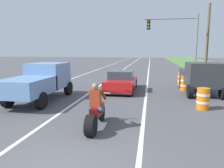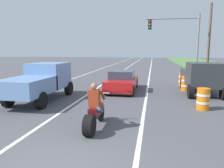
% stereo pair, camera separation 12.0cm
% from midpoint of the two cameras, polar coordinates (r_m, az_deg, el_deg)
% --- Properties ---
extents(lane_stripe_left_solid, '(0.14, 120.00, 0.01)m').
position_cam_midpoint_polar(lane_stripe_left_solid, '(25.33, -7.02, 2.78)').
color(lane_stripe_left_solid, white).
rests_on(lane_stripe_left_solid, ground).
extents(lane_stripe_right_solid, '(0.14, 120.00, 0.01)m').
position_cam_midpoint_polar(lane_stripe_right_solid, '(24.20, 9.51, 2.44)').
color(lane_stripe_right_solid, white).
rests_on(lane_stripe_right_solid, ground).
extents(lane_stripe_centre_dashed, '(0.14, 120.00, 0.01)m').
position_cam_midpoint_polar(lane_stripe_centre_dashed, '(24.51, 1.06, 2.65)').
color(lane_stripe_centre_dashed, white).
rests_on(lane_stripe_centre_dashed, ground).
extents(motorcycle_with_rider, '(0.70, 2.21, 1.62)m').
position_cam_midpoint_polar(motorcycle_with_rider, '(7.37, -4.89, -7.65)').
color(motorcycle_with_rider, black).
rests_on(motorcycle_with_rider, ground).
extents(sports_car_red, '(1.84, 4.30, 1.37)m').
position_cam_midpoint_polar(sports_car_red, '(14.37, 2.32, 0.68)').
color(sports_car_red, red).
rests_on(sports_car_red, ground).
extents(pickup_truck_left_lane_light_blue, '(2.02, 4.80, 1.98)m').
position_cam_midpoint_polar(pickup_truck_left_lane_light_blue, '(12.14, -18.80, 0.96)').
color(pickup_truck_left_lane_light_blue, '#6B93C6').
rests_on(pickup_truck_left_lane_light_blue, ground).
extents(pickup_truck_right_shoulder_dark_grey, '(2.02, 4.80, 1.98)m').
position_cam_midpoint_polar(pickup_truck_right_shoulder_dark_grey, '(14.65, 22.30, 2.06)').
color(pickup_truck_right_shoulder_dark_grey, '#2D3035').
rests_on(pickup_truck_right_shoulder_dark_grey, ground).
extents(traffic_light_mast_near, '(4.87, 0.34, 6.00)m').
position_cam_midpoint_polar(traffic_light_mast_near, '(21.23, 17.45, 12.11)').
color(traffic_light_mast_near, gray).
rests_on(traffic_light_mast_near, ground).
extents(utility_pole_roadside, '(0.24, 0.24, 7.01)m').
position_cam_midpoint_polar(utility_pole_roadside, '(22.45, 23.96, 10.27)').
color(utility_pole_roadside, brown).
rests_on(utility_pole_roadside, ground).
extents(construction_barrel_nearest, '(0.58, 0.58, 1.00)m').
position_cam_midpoint_polar(construction_barrel_nearest, '(10.64, 22.84, -3.64)').
color(construction_barrel_nearest, orange).
rests_on(construction_barrel_nearest, ground).
extents(construction_barrel_mid, '(0.58, 0.58, 1.00)m').
position_cam_midpoint_polar(construction_barrel_mid, '(15.23, 18.66, 0.21)').
color(construction_barrel_mid, orange).
rests_on(construction_barrel_mid, ground).
extents(construction_barrel_far, '(0.58, 0.58, 1.00)m').
position_cam_midpoint_polar(construction_barrel_far, '(17.33, 17.90, 1.25)').
color(construction_barrel_far, orange).
rests_on(construction_barrel_far, ground).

